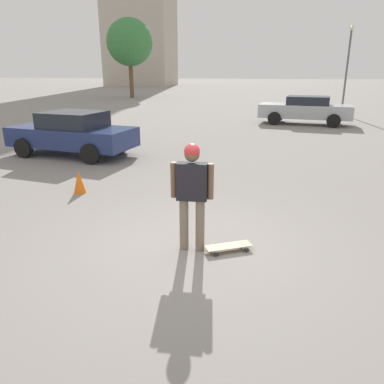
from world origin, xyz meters
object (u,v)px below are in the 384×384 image
Objects in this scene: car_parked_far at (306,109)px; car_parked_near at (73,133)px; person at (192,188)px; traffic_cone at (79,182)px; skateboard at (229,247)px.

car_parked_near is at bearing 56.33° from car_parked_far.
person is 4.04m from traffic_cone.
traffic_cone reaches higher than skateboard.
traffic_cone is at bearing 128.52° from car_parked_near.
car_parked_near is (5.16, -6.25, -0.30)m from person.
traffic_cone is (3.73, -2.40, 0.20)m from skateboard.
car_parked_far is (-2.87, -15.36, 0.70)m from skateboard.
skateboard is (-0.60, -0.04, -0.98)m from person.
person is 2.24× the size of skateboard.
traffic_cone is (3.13, -2.44, -0.78)m from person.
car_parked_near is 12.56m from car_parked_far.
person reaches higher than car_parked_far.
car_parked_near is at bearing -73.42° from skateboard.
person reaches higher than car_parked_near.
car_parked_far is 8.91× the size of traffic_cone.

